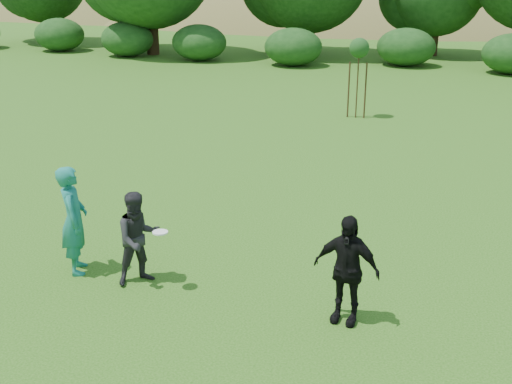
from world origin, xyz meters
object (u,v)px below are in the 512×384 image
player_teal (74,220)px  player_grey (139,238)px  player_black (346,269)px  sapling (359,50)px

player_teal → player_grey: size_ratio=1.19×
player_black → player_teal: bearing=-174.6°
player_grey → sapling: (2.17, 13.58, 1.56)m
player_teal → sapling: size_ratio=0.72×
player_grey → sapling: sapling is taller
player_black → sapling: bearing=106.4°
player_grey → player_black: size_ratio=0.94×
player_teal → player_grey: player_teal is taller
sapling → player_teal: bearing=-104.5°
sapling → player_black: bearing=-83.6°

